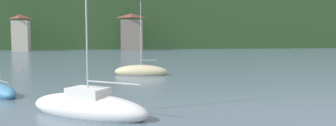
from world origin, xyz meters
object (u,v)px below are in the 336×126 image
at_px(sailboat_mid_3, 88,107).
at_px(mooring_buoy_near, 21,70).
at_px(sailboat_mid_6, 0,92).
at_px(sailboat_far_10, 141,72).
at_px(shore_building_westcentral, 21,33).
at_px(shore_building_central, 131,32).

xyz_separation_m(sailboat_mid_3, mooring_buoy_near, (-11.19, 28.22, -0.49)).
height_order(sailboat_mid_6, sailboat_far_10, sailboat_far_10).
bearing_deg(sailboat_mid_3, sailboat_mid_6, -12.16).
bearing_deg(shore_building_westcentral, sailboat_mid_3, -73.04).
bearing_deg(mooring_buoy_near, shore_building_westcentral, 104.33).
bearing_deg(mooring_buoy_near, sailboat_mid_6, -79.71).
relative_size(shore_building_westcentral, sailboat_mid_3, 0.90).
xyz_separation_m(sailboat_far_10, mooring_buoy_near, (-15.71, 7.82, -0.38)).
bearing_deg(shore_building_central, sailboat_mid_6, -100.24).
distance_m(shore_building_westcentral, mooring_buoy_near, 54.10).
bearing_deg(shore_building_central, shore_building_westcentral, -179.78).
xyz_separation_m(shore_building_westcentral, sailboat_far_10, (29.04, -60.02, -4.52)).
bearing_deg(mooring_buoy_near, sailboat_far_10, -26.47).
xyz_separation_m(sailboat_mid_6, mooring_buoy_near, (-3.69, 20.35, -0.29)).
bearing_deg(mooring_buoy_near, sailboat_mid_3, -68.37).
bearing_deg(sailboat_far_10, shore_building_westcentral, -50.77).
height_order(sailboat_mid_3, mooring_buoy_near, sailboat_mid_3).
height_order(sailboat_mid_3, sailboat_far_10, sailboat_mid_3).
relative_size(shore_building_central, sailboat_mid_3, 0.94).
height_order(shore_building_central, sailboat_mid_6, shore_building_central).
distance_m(shore_building_central, sailboat_far_10, 60.33).
height_order(shore_building_central, sailboat_far_10, shore_building_central).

